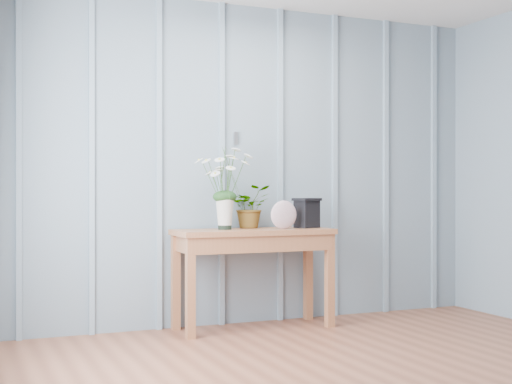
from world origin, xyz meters
name	(u,v)px	position (x,y,z in m)	size (l,w,h in m)	color
room_shell	(333,38)	(0.00, 0.92, 1.99)	(4.00, 4.50, 2.50)	gray
sideboard	(253,244)	(-0.08, 1.99, 0.64)	(1.20, 0.45, 0.75)	#985935
daisy_vase	(225,176)	(-0.31, 2.01, 1.15)	(0.45, 0.34, 0.63)	black
spider_plant	(250,207)	(-0.05, 2.13, 0.92)	(0.30, 0.26, 0.33)	#183D18
felt_disc_vessel	(284,215)	(0.12, 1.89, 0.86)	(0.22, 0.06, 0.22)	#93546E
carved_box	(307,213)	(0.36, 1.99, 0.87)	(0.23, 0.20, 0.23)	black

